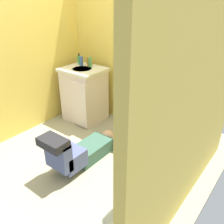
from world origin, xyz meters
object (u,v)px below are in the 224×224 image
Objects in this scene: soap_dispenser at (79,60)px; bottle_amber at (88,61)px; toilet at (177,125)px; faucet at (89,63)px; toiletry_bag at (194,91)px; toilet_paper_roll at (159,190)px; vanity_cabinet at (84,94)px; person_plumber at (80,150)px; bottle_green at (90,62)px; paper_towel_roll at (141,146)px; tissue_box at (181,89)px; bottle_blue at (82,61)px.

soap_dispenser reaches higher than bottle_amber.
faucet reaches higher than toilet.
toiletry_bag is 1.63m from bottle_amber.
soap_dispenser is 1.51× the size of toilet_paper_roll.
toilet_paper_roll is at bearing -27.27° from faucet.
toilet_paper_roll is at bearing -27.22° from bottle_amber.
bottle_amber is (-0.04, 0.16, 0.47)m from vanity_cabinet.
faucet is at bearing -24.95° from bottle_amber.
toiletry_bag reaches higher than person_plumber.
toilet is 1.55m from bottle_green.
soap_dispenser reaches higher than paper_towel_roll.
person_plumber is 0.75m from paper_towel_roll.
toilet reaches higher than person_plumber.
bottle_amber reaches higher than faucet.
vanity_cabinet is at bearing -174.65° from toiletry_bag.
toiletry_bag is 0.75× the size of soap_dispenser.
tissue_box is 1.48m from bottle_amber.
toilet_paper_roll is (0.24, -0.87, -0.75)m from tissue_box.
toilet_paper_roll is (1.68, -0.72, -0.37)m from vanity_cabinet.
vanity_cabinet is 5.84× the size of bottle_blue.
faucet is 0.74× the size of bottle_amber.
vanity_cabinet reaches higher than toilet_paper_roll.
toilet is at bearing -3.37° from faucet.
faucet is at bearing 161.11° from paper_towel_roll.
person_plumber is at bearing -172.82° from toilet_paper_roll.
toilet_paper_roll is at bearing -24.41° from bottle_blue.
bottle_green is at bearing 161.50° from paper_towel_roll.
soap_dispenser reaches higher than toiletry_bag.
paper_towel_roll is at bearing -18.50° from bottle_green.
bottle_green is 2.04m from toilet_paper_roll.
soap_dispenser is at bearing -173.99° from faucet.
toilet_paper_roll is (0.20, -0.78, -0.32)m from toilet.
faucet is 0.09× the size of person_plumber.
faucet is 0.19m from soap_dispenser.
toilet is 5.55× the size of bottle_amber.
paper_towel_roll is (-0.40, -0.41, -0.69)m from toiletry_bag.
toilet_paper_roll is at bearing -27.20° from bottle_green.
tissue_box is at bearing 53.99° from person_plumber.
bottle_green is (0.22, -0.00, 0.00)m from soap_dispenser.
person_plumber reaches higher than paper_towel_roll.
soap_dispenser is 1.23× the size of bottle_amber.
paper_towel_roll is (1.19, -0.41, -0.76)m from faucet.
bottle_green reaches higher than paper_towel_roll.
toiletry_bag is at bearing 45.35° from paper_towel_roll.
bottle_blue is 0.64× the size of paper_towel_roll.
toilet is 5.34× the size of bottle_blue.
paper_towel_roll is (0.47, 0.58, -0.07)m from person_plumber.
bottle_blue is at bearing -23.04° from soap_dispenser.
vanity_cabinet is 1.50m from tissue_box.
toilet is 1.76m from soap_dispenser.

